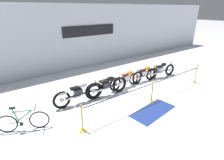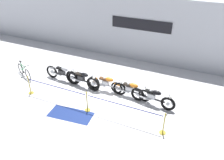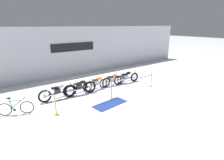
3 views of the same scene
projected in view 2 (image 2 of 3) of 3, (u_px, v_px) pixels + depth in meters
ground_plane at (99, 97)px, 11.34m from camera, size 120.00×120.00×0.00m
back_wall at (135, 29)px, 14.24m from camera, size 28.00×0.29×4.20m
motorcycle_silver_0 at (63, 73)px, 12.53m from camera, size 2.37×0.62×0.97m
motorcycle_black_1 at (82, 79)px, 11.94m from camera, size 2.25×0.62×0.98m
motorcycle_orange_2 at (107, 84)px, 11.58m from camera, size 2.27×0.62×0.94m
motorcycle_orange_3 at (130, 90)px, 11.13m from camera, size 2.23×0.62×0.91m
motorcycle_black_4 at (153, 97)px, 10.55m from camera, size 2.29×0.62×0.94m
bicycle at (24, 71)px, 13.01m from camera, size 1.58×0.75×0.94m
stanchion_far_left at (65, 92)px, 10.50m from camera, size 7.15×0.28×1.05m
stanchion_mid_left at (87, 104)px, 10.25m from camera, size 0.28×0.28×1.05m
stanchion_mid_right at (163, 126)px, 8.97m from camera, size 0.28×0.28×1.05m
floor_banner at (71, 114)px, 10.16m from camera, size 2.16×1.16×0.01m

